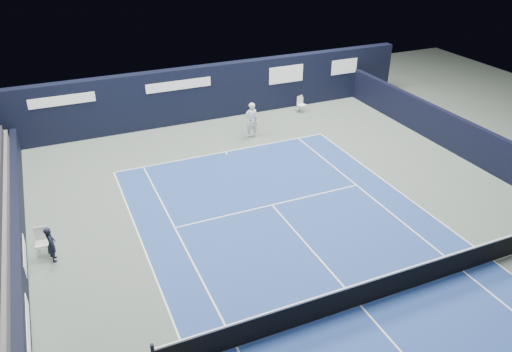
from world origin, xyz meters
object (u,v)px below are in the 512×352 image
Objects in this scene: folding_chair_back_b at (300,103)px; tennis_player at (251,120)px; tennis_net at (362,293)px; line_judge_chair at (42,239)px; folding_chair_back_a at (301,103)px.

folding_chair_back_b is 4.83m from tennis_player.
tennis_player is at bearing 81.55° from tennis_net.
line_judge_chair reaches higher than folding_chair_back_b.
tennis_player reaches higher than folding_chair_back_b.
folding_chair_back_a is 0.93× the size of line_judge_chair.
tennis_net is (-6.13, -15.46, 0.05)m from folding_chair_back_b.
folding_chair_back_a is 0.52× the size of tennis_player.
folding_chair_back_b is 16.63m from tennis_net.
folding_chair_back_b is 0.77× the size of line_judge_chair.
tennis_player is (-4.10, -2.14, 0.39)m from folding_chair_back_a.
line_judge_chair is at bearing -131.41° from folding_chair_back_b.
tennis_net is at bearing -131.97° from folding_chair_back_a.
tennis_player is at bearing 39.77° from line_judge_chair.
folding_chair_back_a is at bearing 68.37° from tennis_net.
folding_chair_back_b is 0.06× the size of tennis_net.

